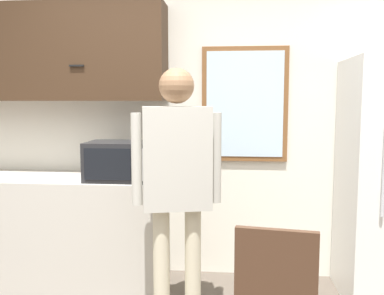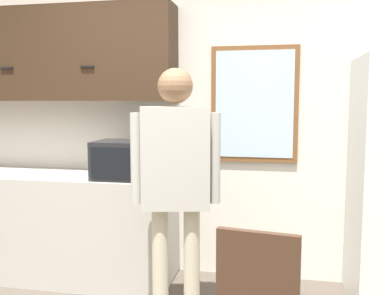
# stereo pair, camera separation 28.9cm
# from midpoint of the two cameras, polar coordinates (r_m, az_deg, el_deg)

# --- Properties ---
(back_wall) EXTENTS (6.00, 0.06, 2.70)m
(back_wall) POSITION_cam_midpoint_polar(r_m,az_deg,el_deg) (3.75, 1.96, 3.54)
(back_wall) COLOR silver
(back_wall) RESTS_ON ground_plane
(counter) EXTENTS (2.10, 0.65, 0.90)m
(counter) POSITION_cam_midpoint_polar(r_m,az_deg,el_deg) (3.93, -16.01, -9.88)
(counter) COLOR #BCB7AD
(counter) RESTS_ON ground_plane
(upper_cabinets) EXTENTS (2.10, 0.36, 0.80)m
(upper_cabinets) POSITION_cam_midpoint_polar(r_m,az_deg,el_deg) (3.94, -15.62, 11.82)
(upper_cabinets) COLOR #3D2819
(microwave) EXTENTS (0.51, 0.39, 0.30)m
(microwave) POSITION_cam_midpoint_polar(r_m,az_deg,el_deg) (3.44, -6.26, -1.67)
(microwave) COLOR #232326
(microwave) RESTS_ON counter
(person) EXTENTS (0.58, 0.31, 1.74)m
(person) POSITION_cam_midpoint_polar(r_m,az_deg,el_deg) (2.83, 0.73, -3.12)
(person) COLOR beige
(person) RESTS_ON ground_plane
(window) EXTENTS (0.73, 0.05, 0.97)m
(window) POSITION_cam_midpoint_polar(r_m,az_deg,el_deg) (3.65, 10.57, 5.67)
(window) COLOR brown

